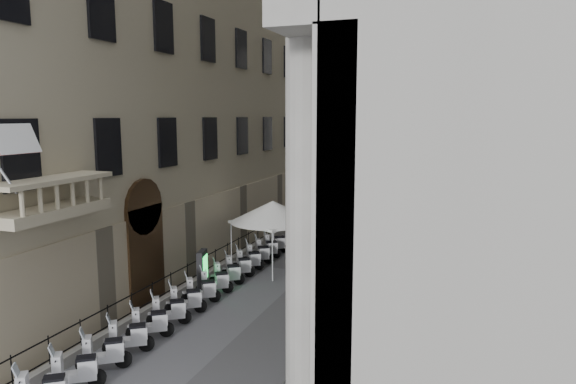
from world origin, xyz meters
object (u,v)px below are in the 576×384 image
info_kiosk (202,272)px  pedestrian_a (351,230)px  security_tent (269,209)px  street_lamp (296,158)px  pedestrian_b (347,232)px

info_kiosk → pedestrian_a: (4.48, 11.16, -0.08)m
security_tent → pedestrian_a: size_ratio=2.42×
pedestrian_a → street_lamp: bearing=-11.2°
street_lamp → pedestrian_a: size_ratio=4.66×
security_tent → info_kiosk: (-1.12, -5.62, -2.06)m
info_kiosk → pedestrian_b: size_ratio=1.09×
info_kiosk → pedestrian_a: 12.03m
security_tent → pedestrian_b: security_tent is taller
security_tent → pedestrian_a: security_tent is taller
info_kiosk → pedestrian_a: size_ratio=1.08×
street_lamp → info_kiosk: (0.09, -13.71, -4.22)m
street_lamp → pedestrian_a: 6.77m
info_kiosk → pedestrian_a: bearing=53.6°
street_lamp → pedestrian_a: street_lamp is taller
street_lamp → info_kiosk: 14.35m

